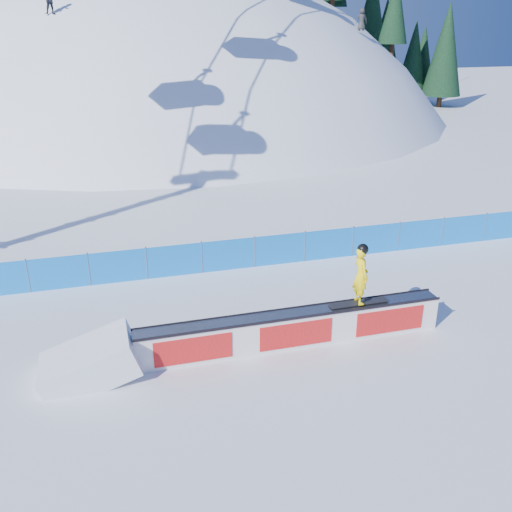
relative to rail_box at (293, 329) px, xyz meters
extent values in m
plane|color=white|center=(1.43, 1.15, -0.53)|extent=(160.00, 160.00, 0.00)
sphere|color=white|center=(1.43, 43.15, -18.53)|extent=(64.00, 64.00, 64.00)
cylinder|color=#342114|center=(19.90, 43.76, 8.19)|extent=(0.50, 0.50, 1.40)
cylinder|color=#342114|center=(20.63, 41.53, 7.62)|extent=(0.50, 0.50, 1.40)
cylinder|color=#342114|center=(22.42, 41.63, 6.17)|extent=(0.50, 0.50, 1.40)
cylinder|color=#342114|center=(23.54, 42.03, 5.18)|extent=(0.50, 0.50, 1.40)
cylinder|color=#342114|center=(26.12, 41.80, 2.38)|extent=(0.50, 0.50, 1.40)
cone|color=black|center=(26.12, 41.80, 6.06)|extent=(2.71, 2.71, 6.16)
cylinder|color=#342114|center=(26.14, 46.51, 2.12)|extent=(0.50, 0.50, 1.40)
cone|color=black|center=(26.14, 46.51, 7.13)|extent=(3.88, 3.88, 8.81)
cylinder|color=#342114|center=(28.60, 46.12, 0.07)|extent=(0.50, 0.50, 1.40)
cone|color=black|center=(28.60, 46.12, 4.57)|extent=(3.43, 3.43, 7.80)
cylinder|color=#342114|center=(29.89, 38.69, 0.07)|extent=(0.50, 0.50, 1.40)
cone|color=black|center=(29.89, 38.69, 5.40)|extent=(4.17, 4.17, 9.47)
cube|color=blue|center=(1.43, 5.65, 0.07)|extent=(22.00, 0.03, 1.20)
cylinder|color=#415075|center=(-7.57, 5.65, 0.12)|extent=(0.05, 0.05, 1.30)
cylinder|color=#415075|center=(-5.57, 5.65, 0.12)|extent=(0.05, 0.05, 1.30)
cylinder|color=#415075|center=(-3.57, 5.65, 0.12)|extent=(0.05, 0.05, 1.30)
cylinder|color=#415075|center=(-1.57, 5.65, 0.12)|extent=(0.05, 0.05, 1.30)
cylinder|color=#415075|center=(0.43, 5.65, 0.12)|extent=(0.05, 0.05, 1.30)
cylinder|color=#415075|center=(2.43, 5.65, 0.12)|extent=(0.05, 0.05, 1.30)
cylinder|color=#415075|center=(4.43, 5.65, 0.12)|extent=(0.05, 0.05, 1.30)
cylinder|color=#415075|center=(6.43, 5.65, 0.12)|extent=(0.05, 0.05, 1.30)
cylinder|color=#415075|center=(8.43, 5.65, 0.12)|extent=(0.05, 0.05, 1.30)
cylinder|color=#415075|center=(10.43, 5.65, 0.12)|extent=(0.05, 0.05, 1.30)
cube|color=silver|center=(0.00, 0.00, -0.03)|extent=(8.99, 0.57, 1.01)
cube|color=gray|center=(0.00, 0.00, 0.50)|extent=(8.90, 0.60, 0.04)
cube|color=black|center=(0.00, -0.30, 0.51)|extent=(8.99, 0.05, 0.07)
cube|color=black|center=(0.00, 0.30, 0.51)|extent=(8.99, 0.05, 0.07)
cube|color=red|center=(0.00, -0.29, -0.03)|extent=(8.54, 0.03, 0.76)
cube|color=red|center=(0.00, 0.29, -0.03)|extent=(8.54, 0.03, 0.76)
cube|color=black|center=(2.00, 0.00, 0.56)|extent=(1.77, 0.32, 0.03)
imported|color=yellow|center=(2.00, 0.00, 1.44)|extent=(0.42, 0.63, 1.72)
sphere|color=black|center=(2.00, 0.00, 2.24)|extent=(0.32, 0.32, 0.32)
imported|color=black|center=(-6.77, 27.80, 9.15)|extent=(0.87, 0.71, 1.65)
imported|color=#282828|center=(16.18, 30.98, 7.95)|extent=(0.93, 0.75, 1.65)
camera|label=1|loc=(-4.82, -13.36, 8.26)|focal=40.00mm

